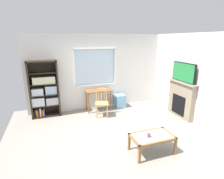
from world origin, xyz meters
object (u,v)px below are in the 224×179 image
Objects in this scene: wooden_chair at (102,102)px; coffee_table at (152,138)px; sippy_cup at (149,135)px; desk_under_window at (98,93)px; plastic_drawer_unit at (119,101)px; fireplace at (181,99)px; bookshelf at (44,91)px; tv at (184,72)px.

coffee_table is at bearing -77.91° from wooden_chair.
desk_under_window is at bearing 97.24° from sippy_cup.
desk_under_window is 0.91m from plastic_drawer_unit.
sippy_cup is (0.39, -2.31, -0.01)m from wooden_chair.
coffee_table is (-1.93, -1.40, -0.24)m from fireplace.
bookshelf reaches higher than tv.
fireplace is 2.48m from sippy_cup.
tv is at bearing -20.44° from wooden_chair.
tv is (1.55, -1.46, 1.23)m from plastic_drawer_unit.
sippy_cup is at bearing -53.97° from bookshelf.
plastic_drawer_unit is at bearing 33.56° from wooden_chair.
plastic_drawer_unit is 2.17m from fireplace.
wooden_chair is at bearing -19.69° from bookshelf.
fireplace is 2.39m from coffee_table.
desk_under_window is at bearing 149.27° from tv.
wooden_chair is at bearing 102.09° from coffee_table.
bookshelf is 1.92× the size of tv.
bookshelf is 1.97× the size of coffee_table.
wooden_chair is at bearing -93.11° from desk_under_window.
fireplace is at bearing -0.00° from tv.
bookshelf is 1.79m from desk_under_window.
fireplace is at bearing -20.30° from wooden_chair.
desk_under_window is 1.89× the size of plastic_drawer_unit.
bookshelf reaches higher than plastic_drawer_unit.
wooden_chair is at bearing -146.44° from plastic_drawer_unit.
plastic_drawer_unit is (0.82, 0.05, -0.38)m from desk_under_window.
bookshelf is at bearing 126.03° from sippy_cup.
sippy_cup is (-0.10, -0.02, 0.11)m from coffee_table.
tv is at bearing 36.19° from coffee_table.
plastic_drawer_unit is 0.41× the size of fireplace.
fireplace reaches higher than desk_under_window.
coffee_table is (-1.91, -1.40, -1.13)m from tv.
fireplace is at bearing -20.04° from bookshelf.
desk_under_window is 2.89m from tv.
tv is 10.66× the size of sippy_cup.
bookshelf reaches higher than fireplace.
desk_under_window is 0.94× the size of tv.
wooden_chair is (-0.03, -0.52, -0.16)m from desk_under_window.
fireplace is 0.88m from tv.
wooden_chair is (1.75, -0.62, -0.38)m from bookshelf.
tv is 2.62m from coffee_table.
tv reaches higher than desk_under_window.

